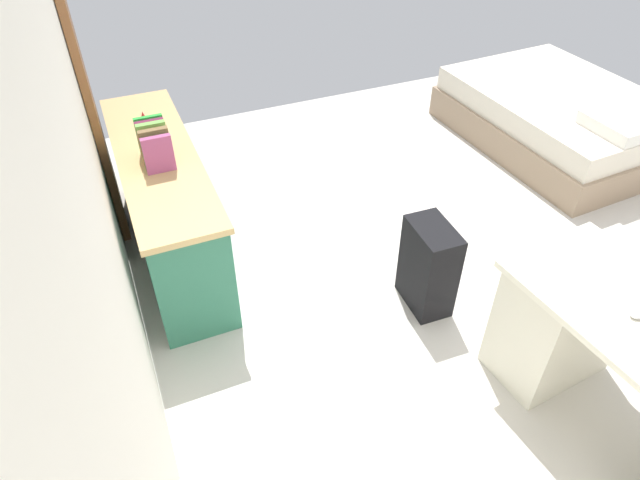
{
  "coord_description": "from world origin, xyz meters",
  "views": [
    {
      "loc": [
        -2.12,
        2.2,
        2.59
      ],
      "look_at": [
        0.08,
        1.27,
        0.6
      ],
      "focal_mm": 31.44,
      "sensor_mm": 36.0,
      "label": 1
    }
  ],
  "objects_px": {
    "desk": "(639,386)",
    "bed": "(560,118)",
    "figurine_small": "(144,119)",
    "suitcase_black": "(428,267)",
    "computer_mouse": "(640,313)",
    "credenza": "(167,205)"
  },
  "relations": [
    {
      "from": "desk",
      "to": "figurine_small",
      "type": "bearing_deg",
      "value": 33.41
    },
    {
      "from": "desk",
      "to": "figurine_small",
      "type": "xyz_separation_m",
      "value": [
        2.66,
        1.76,
        0.45
      ]
    },
    {
      "from": "computer_mouse",
      "to": "desk",
      "type": "bearing_deg",
      "value": -172.95
    },
    {
      "from": "credenza",
      "to": "bed",
      "type": "height_order",
      "value": "credenza"
    },
    {
      "from": "credenza",
      "to": "bed",
      "type": "relative_size",
      "value": 0.91
    },
    {
      "from": "bed",
      "to": "computer_mouse",
      "type": "xyz_separation_m",
      "value": [
        -2.31,
        1.76,
        0.51
      ]
    },
    {
      "from": "figurine_small",
      "to": "computer_mouse",
      "type": "bearing_deg",
      "value": -145.61
    },
    {
      "from": "desk",
      "to": "suitcase_black",
      "type": "height_order",
      "value": "desk"
    },
    {
      "from": "computer_mouse",
      "to": "credenza",
      "type": "bearing_deg",
      "value": 33.57
    },
    {
      "from": "suitcase_black",
      "to": "computer_mouse",
      "type": "height_order",
      "value": "computer_mouse"
    },
    {
      "from": "suitcase_black",
      "to": "computer_mouse",
      "type": "bearing_deg",
      "value": -157.05
    },
    {
      "from": "bed",
      "to": "credenza",
      "type": "bearing_deg",
      "value": 92.64
    },
    {
      "from": "computer_mouse",
      "to": "figurine_small",
      "type": "relative_size",
      "value": 0.91
    },
    {
      "from": "desk",
      "to": "bed",
      "type": "xyz_separation_m",
      "value": [
        2.45,
        -1.73,
        -0.15
      ]
    },
    {
      "from": "desk",
      "to": "computer_mouse",
      "type": "xyz_separation_m",
      "value": [
        0.14,
        0.03,
        0.37
      ]
    },
    {
      "from": "desk",
      "to": "bed",
      "type": "bearing_deg",
      "value": -35.19
    },
    {
      "from": "bed",
      "to": "figurine_small",
      "type": "xyz_separation_m",
      "value": [
        0.21,
        3.48,
        0.59
      ]
    },
    {
      "from": "bed",
      "to": "figurine_small",
      "type": "distance_m",
      "value": 3.54
    },
    {
      "from": "figurine_small",
      "to": "credenza",
      "type": "bearing_deg",
      "value": -179.77
    },
    {
      "from": "credenza",
      "to": "bed",
      "type": "distance_m",
      "value": 3.49
    },
    {
      "from": "credenza",
      "to": "suitcase_black",
      "type": "xyz_separation_m",
      "value": [
        -1.11,
        -1.34,
        -0.1
      ]
    },
    {
      "from": "bed",
      "to": "suitcase_black",
      "type": "bearing_deg",
      "value": 120.75
    }
  ]
}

